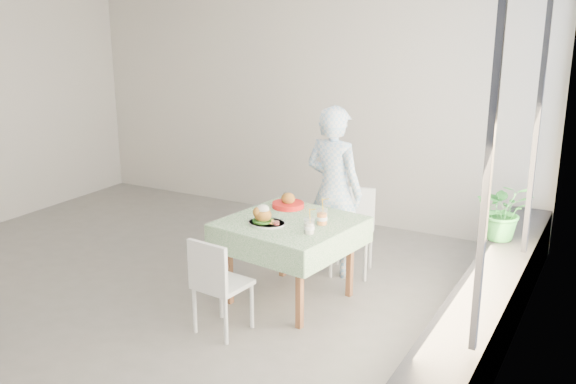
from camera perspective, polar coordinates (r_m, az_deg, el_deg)
The scene contains 14 objects.
floor at distance 6.24m, azimuth -9.86°, elevation -7.93°, with size 6.00×6.00×0.00m, color #605E5B.
wall_back at distance 7.89m, azimuth 1.04°, elevation 7.93°, with size 6.00×0.02×2.80m, color beige.
wall_right at distance 4.60m, azimuth 20.03°, elevation 1.13°, with size 0.02×5.00×2.80m, color beige.
window_pane at distance 4.55m, azimuth 19.95°, elevation 4.22°, with size 0.01×4.80×2.18m, color #D1E0F9.
window_ledge at distance 5.03m, azimuth 16.49°, elevation -11.35°, with size 0.40×4.80×0.50m, color black.
cafe_table at distance 5.63m, azimuth 0.20°, elevation -5.27°, with size 1.18×1.18×0.74m.
chair_far at distance 6.32m, azimuth 5.64°, elevation -4.95°, with size 0.47×0.47×0.83m.
chair_near at distance 5.21m, azimuth -5.88°, elevation -9.77°, with size 0.42×0.42×0.80m.
diner at distance 6.13m, azimuth 4.08°, elevation 0.07°, with size 0.60×0.40×1.65m, color #8FBDE5.
main_dish at distance 5.44m, azimuth -2.09°, elevation -2.31°, with size 0.33×0.33×0.17m.
juice_cup_orange at distance 5.42m, azimuth 3.03°, elevation -2.27°, with size 0.10×0.10×0.28m.
juice_cup_lemonade at distance 5.20m, azimuth 1.89°, elevation -3.11°, with size 0.09×0.09×0.25m.
second_dish at distance 5.89m, azimuth 0.01°, elevation -0.99°, with size 0.29×0.29×0.14m.
potted_plant at distance 6.04m, azimuth 18.63°, elevation -1.57°, with size 0.48×0.42×0.54m, color #287A2B.
Camera 1 is at (3.62, -4.42, 2.50)m, focal length 40.00 mm.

